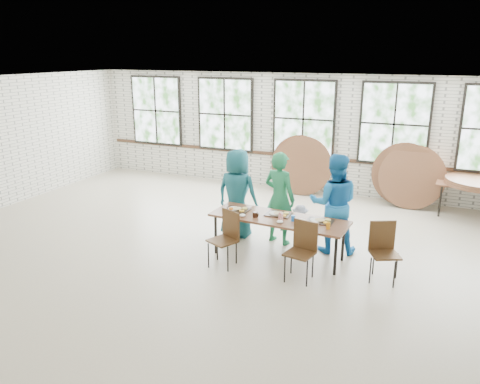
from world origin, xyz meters
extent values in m
plane|color=#BCB195|center=(0.00, 0.00, 0.00)|extent=(12.00, 12.00, 0.00)
plane|color=white|center=(0.00, 0.00, 3.00)|extent=(12.00, 12.00, 0.00)
plane|color=silver|center=(0.00, 4.50, 1.50)|extent=(12.00, 0.00, 12.00)
plane|color=silver|center=(0.00, -4.50, 1.50)|extent=(12.00, 0.00, 12.00)
cube|color=#422819|center=(0.00, 4.47, 0.90)|extent=(11.80, 0.05, 0.08)
cube|color=black|center=(-4.40, 4.44, 1.88)|extent=(1.62, 0.05, 1.97)
cube|color=white|center=(-4.40, 4.41, 1.88)|extent=(1.50, 0.01, 1.85)
cube|color=black|center=(-2.20, 4.44, 1.88)|extent=(1.62, 0.05, 1.97)
cube|color=white|center=(-2.20, 4.41, 1.88)|extent=(1.50, 0.01, 1.85)
cube|color=black|center=(0.00, 4.44, 1.88)|extent=(1.62, 0.05, 1.97)
cube|color=white|center=(0.00, 4.41, 1.88)|extent=(1.50, 0.01, 1.85)
cube|color=black|center=(2.20, 4.44, 1.88)|extent=(1.62, 0.05, 1.97)
cube|color=white|center=(2.20, 4.41, 1.88)|extent=(1.50, 0.01, 1.85)
cube|color=brown|center=(0.82, 0.20, 0.72)|extent=(2.45, 0.95, 0.04)
cylinder|color=black|center=(-0.26, -0.10, 0.35)|extent=(0.05, 0.05, 0.70)
cylinder|color=black|center=(-0.26, 0.50, 0.35)|extent=(0.05, 0.05, 0.70)
cylinder|color=black|center=(1.90, -0.10, 0.35)|extent=(0.05, 0.05, 0.70)
cylinder|color=black|center=(1.90, 0.50, 0.35)|extent=(0.05, 0.05, 0.70)
cube|color=#492F18|center=(0.08, -0.52, 0.45)|extent=(0.55, 0.54, 0.03)
cube|color=#492F18|center=(0.16, -0.34, 0.70)|extent=(0.39, 0.20, 0.50)
cylinder|color=black|center=(-0.10, -0.69, 0.22)|extent=(0.02, 0.02, 0.44)
cylinder|color=black|center=(-0.10, -0.35, 0.22)|extent=(0.02, 0.02, 0.44)
cylinder|color=black|center=(0.26, -0.69, 0.22)|extent=(0.02, 0.02, 0.44)
cylinder|color=black|center=(0.26, -0.35, 0.22)|extent=(0.02, 0.02, 0.44)
cube|color=#492F18|center=(1.42, -0.50, 0.45)|extent=(0.49, 0.47, 0.03)
cube|color=#492F18|center=(1.45, -0.32, 0.70)|extent=(0.42, 0.11, 0.50)
cylinder|color=black|center=(1.24, -0.67, 0.22)|extent=(0.02, 0.02, 0.44)
cylinder|color=black|center=(1.24, -0.33, 0.22)|extent=(0.02, 0.02, 0.44)
cylinder|color=black|center=(1.60, -0.67, 0.22)|extent=(0.02, 0.02, 0.44)
cylinder|color=black|center=(1.60, -0.33, 0.22)|extent=(0.02, 0.02, 0.44)
cube|color=#492F18|center=(2.65, 0.00, 0.45)|extent=(0.55, 0.55, 0.03)
cube|color=#492F18|center=(2.57, 0.17, 0.70)|extent=(0.39, 0.21, 0.50)
cylinder|color=black|center=(2.47, -0.17, 0.22)|extent=(0.02, 0.02, 0.44)
cylinder|color=black|center=(2.47, 0.17, 0.22)|extent=(0.02, 0.02, 0.44)
cylinder|color=black|center=(2.83, -0.17, 0.22)|extent=(0.02, 0.02, 0.44)
cylinder|color=black|center=(2.83, 0.17, 0.22)|extent=(0.02, 0.02, 0.44)
imported|color=#1D646E|center=(-0.25, 0.85, 0.87)|extent=(0.88, 0.61, 1.74)
imported|color=#1F7749|center=(0.61, 0.85, 0.88)|extent=(0.73, 0.57, 1.76)
imported|color=#111936|center=(1.02, 0.85, 0.40)|extent=(0.57, 0.42, 0.80)
imported|color=#1A70B9|center=(1.63, 0.85, 0.91)|extent=(1.02, 0.88, 1.81)
cylinder|color=black|center=(3.39, 3.65, 0.35)|extent=(0.04, 0.04, 0.70)
cylinder|color=black|center=(3.39, 4.20, 0.35)|extent=(0.04, 0.04, 0.70)
cube|color=black|center=(0.00, 0.27, 0.75)|extent=(0.44, 0.33, 0.02)
cube|color=black|center=(0.77, 0.33, 0.75)|extent=(0.44, 0.33, 0.02)
cube|color=black|center=(1.53, 0.28, 0.75)|extent=(0.44, 0.33, 0.02)
cylinder|color=black|center=(0.44, 0.05, 0.79)|extent=(0.09, 0.09, 0.09)
cube|color=red|center=(0.91, 0.05, 0.80)|extent=(0.06, 0.07, 0.11)
cylinder|color=blue|center=(1.10, 0.13, 0.79)|extent=(0.07, 0.07, 0.10)
cylinder|color=orange|center=(1.74, 0.00, 0.80)|extent=(0.07, 0.07, 0.11)
cylinder|color=white|center=(1.29, -0.04, 0.79)|extent=(0.17, 0.17, 0.10)
ellipsoid|color=white|center=(0.23, -0.01, 0.76)|extent=(0.11, 0.11, 0.05)
ellipsoid|color=white|center=(0.93, -0.05, 0.76)|extent=(0.11, 0.11, 0.05)
ellipsoid|color=white|center=(1.48, 0.16, 0.76)|extent=(0.11, 0.11, 0.05)
cylinder|color=brown|center=(0.01, 4.18, 0.73)|extent=(1.50, 0.23, 1.49)
cylinder|color=brown|center=(0.12, 4.08, 0.73)|extent=(1.50, 0.26, 1.49)
cylinder|color=brown|center=(2.55, 4.18, 0.74)|extent=(1.50, 0.18, 1.50)
cylinder|color=brown|center=(2.73, 4.08, 0.74)|extent=(1.50, 0.43, 1.46)
camera|label=1|loc=(3.26, -7.08, 3.49)|focal=35.00mm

